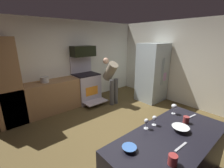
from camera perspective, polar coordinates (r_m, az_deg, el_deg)
name	(u,v)px	position (r m, az deg, el deg)	size (l,w,h in m)	color
ground_plane	(121,129)	(3.78, 3.58, -16.48)	(5.20, 4.80, 0.02)	brown
wall_back	(72,62)	(5.15, -14.65, 7.81)	(5.20, 0.12, 2.60)	silver
wall_right	(180,63)	(5.32, 24.17, 7.15)	(0.12, 4.80, 2.60)	silver
lower_cabinet_run	(51,97)	(4.72, -21.75, -4.41)	(2.40, 0.60, 0.90)	#9A6F45
cabinet_column	(6,83)	(4.36, -35.02, 0.28)	(0.60, 0.60, 2.10)	#9A6F45
oven_range	(86,87)	(5.13, -9.57, -1.03)	(0.76, 1.02, 1.50)	#BAB0BC
microwave	(83,51)	(4.98, -10.81, 11.99)	(0.74, 0.38, 0.32)	black
refrigerator	(152,73)	(5.27, 14.79, 4.15)	(0.86, 0.78, 1.91)	#B2C2C7
person_cook	(111,77)	(4.82, -0.32, 2.47)	(0.31, 0.61, 1.47)	#4C4C4C
counter_island	(168,165)	(2.41, 20.25, -26.55)	(1.74, 0.80, 0.90)	black
mixing_bowl_large	(180,129)	(2.26, 24.23, -15.03)	(0.22, 0.22, 0.06)	white
mixing_bowl_small	(129,148)	(1.80, 6.48, -22.89)	(0.16, 0.16, 0.04)	#3C6CB8
wine_glass_near	(146,122)	(2.13, 12.79, -13.62)	(0.06, 0.06, 0.15)	silver
wine_glass_mid	(155,118)	(2.23, 15.67, -12.34)	(0.06, 0.06, 0.14)	silver
wine_glass_far	(174,107)	(2.63, 22.25, -7.84)	(0.08, 0.08, 0.17)	silver
mug_coffee	(173,160)	(1.73, 21.80, -24.89)	(0.09, 0.09, 0.10)	#9B2F2E
mug_tea	(186,120)	(2.47, 26.01, -11.95)	(0.08, 0.08, 0.10)	#933534
knife_chef	(181,147)	(2.00, 24.40, -20.62)	(0.24, 0.02, 0.01)	#B7BABF
knife_paring	(191,117)	(2.70, 27.61, -10.76)	(0.23, 0.02, 0.01)	#B7BABF
stock_pot	(45,80)	(4.53, -23.98, 1.50)	(0.23, 0.23, 0.16)	beige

